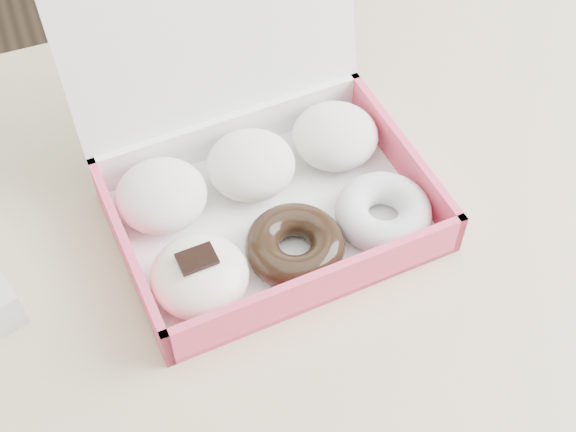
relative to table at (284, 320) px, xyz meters
name	(u,v)px	position (x,y,z in m)	size (l,w,h in m)	color
table	(284,320)	(0.00, 0.00, 0.00)	(1.20, 0.80, 0.75)	tan
donut_box	(261,187)	(0.01, 0.08, 0.11)	(0.30, 0.28, 0.21)	white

